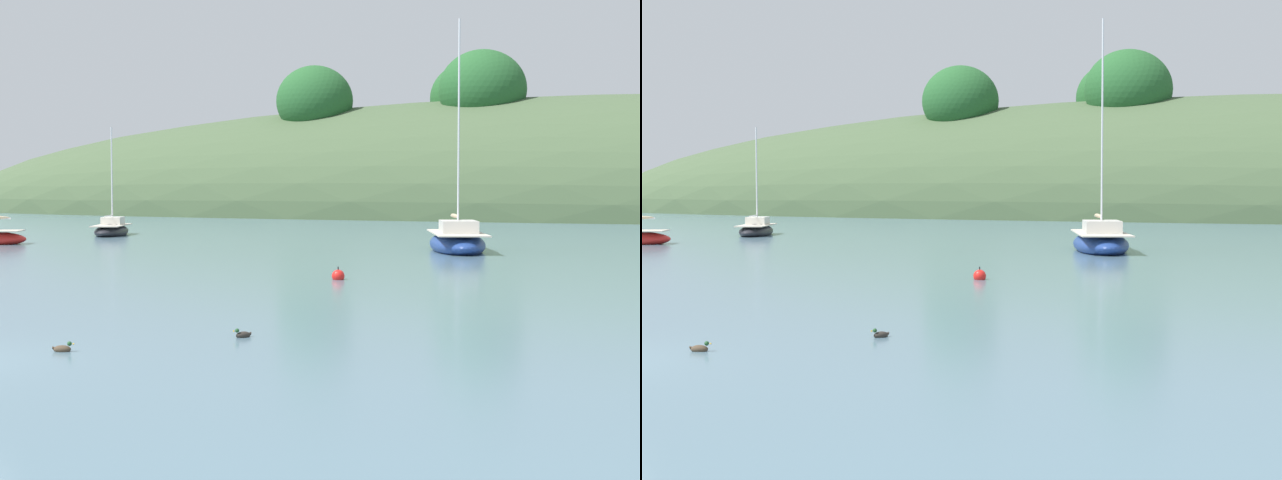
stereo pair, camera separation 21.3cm
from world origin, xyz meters
TOP-DOWN VIEW (x-y plane):
  - far_shoreline_hill at (-0.15, 88.34)m, footprint 150.00×36.00m
  - sailboat_white_near at (-22.14, 40.36)m, footprint 3.81×5.86m
  - sailboat_navy_dinghy at (1.90, 33.47)m, footprint 4.99×8.03m
  - mooring_buoy_inner at (1.54, 17.74)m, footprint 0.44×0.44m
  - duck_lone_right at (1.63, 2.04)m, footprint 0.42×0.29m
  - duck_straggler at (4.10, 4.94)m, footprint 0.34×0.39m

SIDE VIEW (x-z plane):
  - duck_lone_right at x=1.63m, z-range -0.07..0.17m
  - duck_straggler at x=4.10m, z-range -0.07..0.17m
  - mooring_buoy_inner at x=1.54m, z-range -0.15..0.39m
  - far_shoreline_hill at x=-0.15m, z-range -14.08..14.35m
  - sailboat_white_near at x=-22.14m, z-range -3.18..3.88m
  - sailboat_navy_dinghy at x=1.90m, z-range -5.24..6.16m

